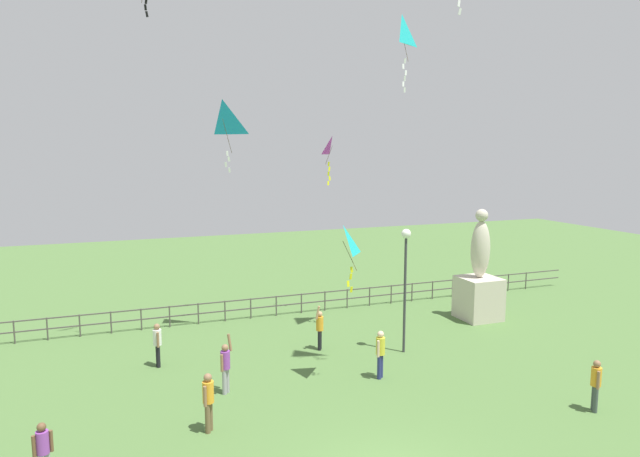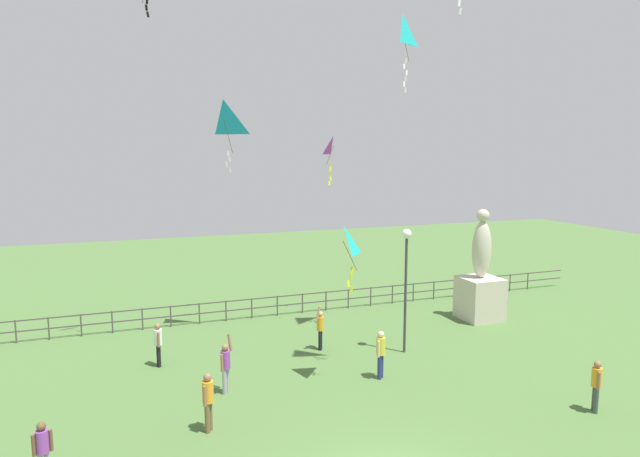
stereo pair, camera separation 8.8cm
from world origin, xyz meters
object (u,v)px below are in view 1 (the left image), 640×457
person_2 (380,351)px  kite_4 (402,33)px  person_6 (43,449)px  kite_1 (332,148)px  kite_6 (343,244)px  statue_monument (479,285)px  person_3 (157,342)px  person_0 (225,365)px  person_4 (320,327)px  person_5 (596,382)px  person_1 (208,398)px  kite_0 (223,120)px  lamppost (405,264)px

person_2 → kite_4: size_ratio=0.56×
person_6 → person_2: bearing=15.2°
kite_1 → kite_6: (-2.57, -7.44, -3.12)m
statue_monument → person_3: (-14.20, -0.80, -0.68)m
person_0 → kite_6: 5.34m
statue_monument → kite_6: 10.04m
person_0 → person_2: (5.11, -0.65, -0.00)m
statue_monument → person_4: size_ratio=2.83×
person_5 → kite_4: (-2.30, 7.97, 11.22)m
person_3 → person_1: bearing=-79.8°
kite_0 → person_1: bearing=-104.8°
person_2 → kite_4: (2.54, 3.59, 11.17)m
kite_4 → kite_6: (-3.83, -3.40, -7.46)m
person_3 → person_5: bearing=-34.3°
person_2 → person_4: bearing=106.4°
lamppost → person_1: bearing=-156.4°
person_2 → kite_0: 10.62m
lamppost → kite_4: size_ratio=1.62×
lamppost → kite_0: bearing=146.2°
statue_monument → person_1: (-13.25, -6.07, -0.63)m
kite_0 → person_6: bearing=-124.6°
lamppost → kite_0: 8.99m
kite_4 → person_0: bearing=-158.9°
lamppost → person_4: (-2.92, 1.37, -2.53)m
kite_1 → kite_4: bearing=-72.6°
kite_6 → person_6: bearing=-161.6°
kite_0 → kite_6: bearing=-64.4°
lamppost → kite_6: bearing=-152.4°
person_2 → lamppost: bearing=44.0°
person_2 → person_6: person_2 is taller
person_5 → kite_4: size_ratio=0.53×
person_0 → kite_0: size_ratio=0.68×
lamppost → person_0: size_ratio=2.51×
person_6 → kite_0: bearing=55.4°
person_2 → person_5: bearing=-42.2°
person_6 → kite_1: kite_1 is taller
person_2 → person_4: person_4 is taller
person_1 → kite_4: kite_4 is taller
person_3 → kite_4: 14.69m
person_1 → kite_0: 11.03m
person_2 → person_4: (-0.96, 3.26, -0.05)m
kite_4 → kite_6: 9.05m
person_0 → person_5: person_0 is taller
person_1 → person_4: bearing=43.9°
statue_monument → person_3: bearing=-176.8°
kite_1 → person_2: bearing=-99.5°
person_0 → lamppost: bearing=10.0°
kite_1 → person_5: bearing=-73.5°
person_0 → person_4: (4.15, 2.61, -0.05)m
person_3 → person_6: size_ratio=1.06×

